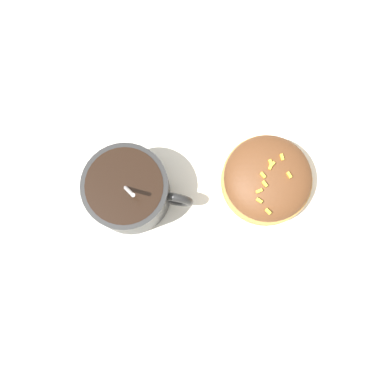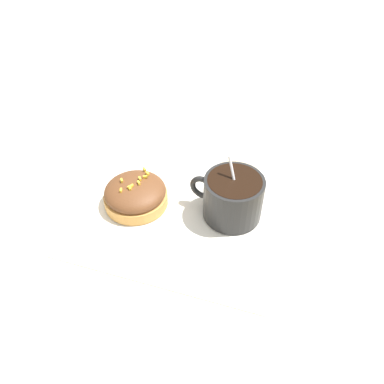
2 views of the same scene
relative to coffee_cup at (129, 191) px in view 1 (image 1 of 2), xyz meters
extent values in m
plane|color=#C6B793|center=(-0.08, -0.01, -0.04)|extent=(3.00, 3.00, 0.00)
cube|color=white|center=(-0.08, -0.01, -0.04)|extent=(0.33, 0.30, 0.00)
cylinder|color=black|center=(0.00, 0.00, 0.00)|extent=(0.09, 0.09, 0.07)
cylinder|color=black|center=(0.00, 0.00, 0.03)|extent=(0.08, 0.08, 0.01)
torus|color=black|center=(-0.05, 0.01, 0.00)|extent=(0.04, 0.02, 0.04)
ellipsoid|color=silver|center=(-0.02, 0.02, -0.03)|extent=(0.03, 0.03, 0.01)
cylinder|color=silver|center=(0.00, 0.00, 0.02)|extent=(0.04, 0.04, 0.09)
cylinder|color=#D19347|center=(-0.15, -0.01, -0.03)|extent=(0.10, 0.10, 0.02)
ellipsoid|color=brown|center=(-0.15, -0.01, -0.01)|extent=(0.10, 0.10, 0.04)
cube|color=yellow|center=(-0.17, -0.03, 0.00)|extent=(0.00, 0.01, 0.00)
cube|color=yellow|center=(-0.15, -0.02, 0.01)|extent=(0.01, 0.01, 0.00)
cube|color=yellow|center=(-0.14, 0.00, 0.01)|extent=(0.01, 0.01, 0.00)
cube|color=yellow|center=(-0.15, 0.00, 0.01)|extent=(0.01, 0.01, 0.00)
cube|color=yellow|center=(-0.15, -0.03, 0.01)|extent=(0.01, 0.01, 0.00)
cube|color=yellow|center=(-0.15, -0.02, 0.01)|extent=(0.01, 0.01, 0.00)
cube|color=yellow|center=(-0.15, 0.03, 0.00)|extent=(0.01, 0.01, 0.00)
cube|color=yellow|center=(-0.16, -0.03, 0.01)|extent=(0.01, 0.01, 0.00)
cube|color=yellow|center=(-0.14, 0.01, 0.00)|extent=(0.01, 0.01, 0.00)
cube|color=yellow|center=(-0.17, -0.01, 0.01)|extent=(0.01, 0.01, 0.00)
camera|label=1|loc=(-0.07, 0.09, 0.57)|focal=50.00mm
camera|label=2|loc=(0.04, -0.42, 0.39)|focal=35.00mm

